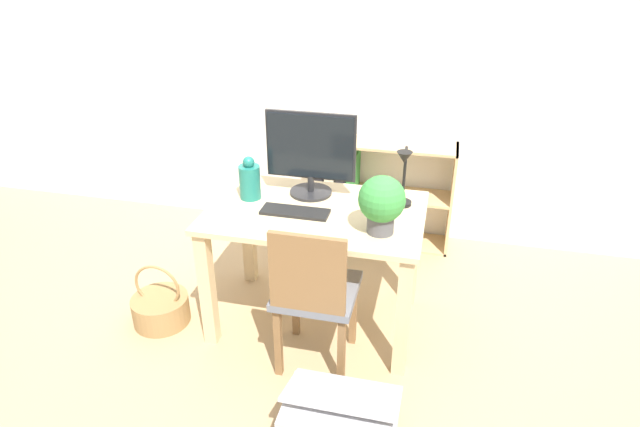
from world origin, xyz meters
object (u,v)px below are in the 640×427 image
at_px(monitor, 311,151).
at_px(desk_lamp, 404,173).
at_px(bookshelf, 357,190).
at_px(keyboard, 295,212).
at_px(basket, 161,308).
at_px(vase, 250,180).
at_px(potted_plant, 382,202).
at_px(chair, 314,292).
at_px(storage_box, 340,425).

height_order(monitor, desk_lamp, monitor).
bearing_deg(bookshelf, desk_lamp, -66.92).
xyz_separation_m(keyboard, basket, (-0.78, -0.17, -0.64)).
bearing_deg(vase, potted_plant, -16.25).
relative_size(chair, storage_box, 1.73).
bearing_deg(keyboard, desk_lamp, 18.05).
relative_size(monitor, potted_plant, 1.70).
height_order(keyboard, desk_lamp, desk_lamp).
xyz_separation_m(chair, storage_box, (0.23, -0.47, -0.33)).
bearing_deg(storage_box, bookshelf, 97.95).
distance_m(keyboard, potted_plant, 0.50).
distance_m(potted_plant, chair, 0.55).
height_order(potted_plant, basket, potted_plant).
bearing_deg(basket, keyboard, 11.96).
relative_size(keyboard, vase, 1.47).
bearing_deg(bookshelf, chair, -88.82).
distance_m(keyboard, basket, 1.02).
height_order(monitor, basket, monitor).
xyz_separation_m(vase, basket, (-0.49, -0.29, -0.74)).
height_order(vase, chair, vase).
height_order(potted_plant, storage_box, potted_plant).
xyz_separation_m(monitor, chair, (0.16, -0.57, -0.51)).
bearing_deg(monitor, basket, -152.26).
bearing_deg(potted_plant, keyboard, 168.23).
bearing_deg(bookshelf, vase, -114.64).
distance_m(desk_lamp, chair, 0.76).
bearing_deg(chair, basket, 178.40).
bearing_deg(monitor, potted_plant, -38.70).
distance_m(keyboard, chair, 0.45).
xyz_separation_m(keyboard, chair, (0.18, -0.31, -0.26)).
bearing_deg(monitor, desk_lamp, -9.00).
height_order(monitor, keyboard, monitor).
distance_m(vase, bookshelf, 1.15).
height_order(desk_lamp, bookshelf, desk_lamp).
bearing_deg(monitor, keyboard, -94.68).
distance_m(basket, storage_box, 1.34).
bearing_deg(storage_box, basket, 152.53).
xyz_separation_m(keyboard, desk_lamp, (0.54, 0.17, 0.20)).
distance_m(monitor, chair, 0.78).
relative_size(monitor, desk_lamp, 1.47).
bearing_deg(vase, chair, -42.84).
relative_size(desk_lamp, storage_box, 0.69).
height_order(desk_lamp, chair, desk_lamp).
distance_m(keyboard, storage_box, 1.07).
xyz_separation_m(bookshelf, storage_box, (0.26, -1.87, -0.25)).
relative_size(bookshelf, basket, 2.60).
bearing_deg(chair, monitor, 112.59).
distance_m(desk_lamp, storage_box, 1.25).
bearing_deg(storage_box, vase, 127.66).
bearing_deg(vase, bookshelf, 65.36).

